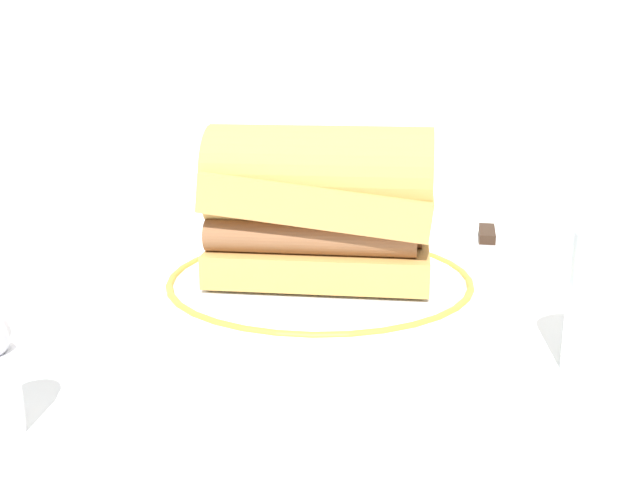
% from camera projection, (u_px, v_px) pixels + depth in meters
% --- Properties ---
extents(ground_plane, '(1.50, 1.50, 0.00)m').
position_uv_depth(ground_plane, '(312.00, 291.00, 0.61)').
color(ground_plane, white).
extents(plate, '(0.27, 0.27, 0.01)m').
position_uv_depth(plate, '(320.00, 284.00, 0.60)').
color(plate, white).
rests_on(plate, ground_plane).
extents(sausage_sandwich, '(0.18, 0.11, 0.12)m').
position_uv_depth(sausage_sandwich, '(320.00, 203.00, 0.58)').
color(sausage_sandwich, tan).
rests_on(sausage_sandwich, plate).
extents(drinking_glass, '(0.06, 0.06, 0.09)m').
position_uv_depth(drinking_glass, '(614.00, 314.00, 0.45)').
color(drinking_glass, silver).
rests_on(drinking_glass, ground_plane).
extents(butter_knife, '(0.04, 0.15, 0.01)m').
position_uv_depth(butter_knife, '(488.00, 245.00, 0.73)').
color(butter_knife, silver).
rests_on(butter_knife, ground_plane).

